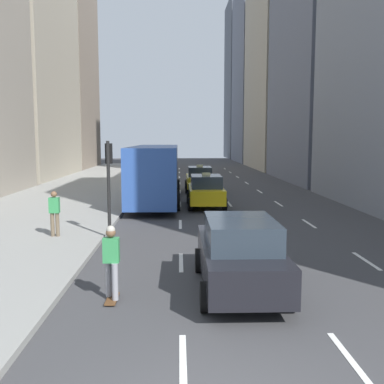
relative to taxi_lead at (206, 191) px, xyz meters
name	(u,v)px	position (x,y,z in m)	size (l,w,h in m)	color
sidewalk_left	(85,189)	(-8.20, 8.01, -0.81)	(8.00, 66.00, 0.15)	gray
lane_markings	(224,197)	(1.40, 4.01, -0.87)	(5.72, 56.00, 0.01)	white
building_row_right	(294,38)	(10.80, 24.59, 13.37)	(6.00, 87.84, 36.28)	gray
taxi_lead	(206,191)	(0.00, 0.00, 0.00)	(2.02, 4.40, 1.87)	yellow
taxi_second	(200,179)	(0.00, 7.41, 0.00)	(2.02, 4.40, 1.87)	yellow
sedan_black_near	(239,254)	(0.00, -13.47, 0.03)	(2.02, 4.68, 1.79)	black
city_bus	(155,171)	(-2.81, 1.96, 0.91)	(2.80, 11.61, 3.25)	#2D519E
skateboarder	(111,260)	(-2.99, -14.12, 0.08)	(0.36, 0.80, 1.75)	brown
pedestrian_mid_block	(54,211)	(-5.96, -7.89, 0.19)	(0.36, 0.22, 1.65)	brown
traffic_light_pole	(109,174)	(-3.95, -8.03, 1.53)	(0.24, 0.42, 3.60)	black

